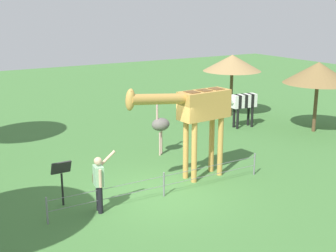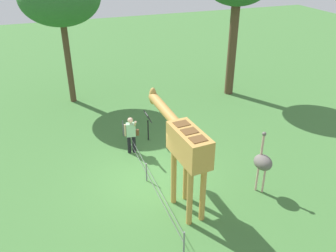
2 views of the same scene
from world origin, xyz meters
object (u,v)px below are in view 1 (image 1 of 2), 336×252
Objects in this scene: giraffe at (196,111)px; visitor at (99,181)px; zebra at (242,103)px; ostrich at (161,125)px; shade_hut_near at (232,63)px; shade_hut_far at (318,73)px; info_sign at (61,174)px.

giraffe reaches higher than visitor.
ostrich is at bearing 16.57° from zebra.
shade_hut_near is 1.00× the size of shade_hut_far.
shade_hut_near is 12.68m from info_sign.
giraffe is 1.21× the size of shade_hut_far.
shade_hut_near is at bearing -150.32° from info_sign.
visitor is 0.54× the size of shade_hut_near.
visitor reaches higher than zebra.
visitor is (3.66, 0.73, -1.37)m from giraffe.
info_sign is at bearing -2.52° from giraffe.
visitor is at bearing 28.76° from zebra.
ostrich is 5.31m from info_sign.
giraffe is 2.07× the size of zebra.
info_sign is (0.74, -0.92, 0.05)m from visitor.
giraffe is 3.98m from visitor.
info_sign is (12.23, 1.89, -1.69)m from shade_hut_far.
ostrich is 7.41m from shade_hut_near.
info_sign is at bearing 8.78° from shade_hut_far.
info_sign is (4.66, 2.55, -0.23)m from ostrich.
zebra is at bearing -163.43° from ostrich.
shade_hut_far is (-1.32, 4.33, -0.05)m from shade_hut_near.
ostrich is (-3.92, -3.47, 0.27)m from visitor.
shade_hut_far is (-7.57, 0.66, 1.47)m from ostrich.
giraffe reaches higher than zebra.
giraffe is at bearing 14.90° from shade_hut_far.
ostrich is 1.70× the size of info_sign.
info_sign is at bearing 22.53° from zebra.
ostrich reaches higher than info_sign.
giraffe is 9.14m from shade_hut_near.
shade_hut_far is at bearing -165.10° from giraffe.
visitor is 0.54× the size of shade_hut_far.
visitor is 1.18m from info_sign.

